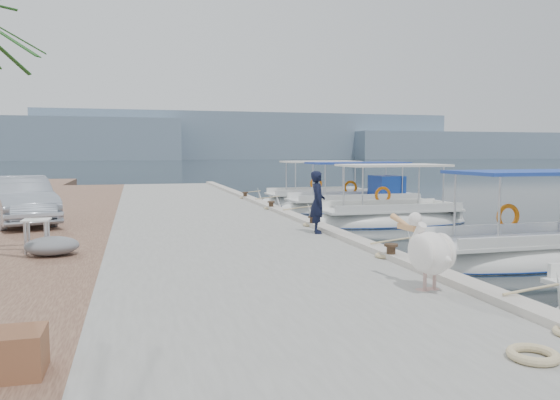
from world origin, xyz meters
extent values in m
plane|color=black|center=(0.00, 0.00, 0.00)|extent=(400.00, 400.00, 0.00)
cube|color=gray|center=(-3.00, 5.00, 0.25)|extent=(6.00, 40.00, 0.50)
cube|color=#AFA89B|center=(-0.22, 5.00, 0.56)|extent=(0.44, 40.00, 0.12)
cube|color=brown|center=(-8.00, 5.00, 0.25)|extent=(4.00, 40.00, 0.50)
cube|color=gray|center=(40.00, 210.00, 9.00)|extent=(160.00, 40.00, 18.00)
cube|color=gray|center=(140.00, 200.00, 5.50)|extent=(120.00, 40.00, 11.00)
ellipsoid|color=silver|center=(3.77, -2.41, 0.05)|extent=(6.34, 2.27, 1.30)
ellipsoid|color=navy|center=(3.77, -2.41, 0.03)|extent=(6.37, 2.31, 0.22)
cube|color=silver|center=(3.77, -2.41, 0.55)|extent=(5.20, 1.95, 0.08)
cube|color=#1F3D9C|center=(3.93, -2.41, 2.19)|extent=(3.80, 2.09, 0.08)
cylinder|color=silver|center=(2.34, -3.26, 1.35)|extent=(0.05, 0.05, 1.60)
torus|color=orange|center=(4.07, -1.33, 1.00)|extent=(0.68, 0.12, 0.68)
ellipsoid|color=silver|center=(3.77, 4.98, 0.05)|extent=(6.33, 2.34, 1.30)
ellipsoid|color=navy|center=(3.77, 4.98, 0.03)|extent=(6.37, 2.39, 0.22)
cube|color=silver|center=(3.77, 4.98, 0.55)|extent=(5.19, 2.01, 0.08)
cube|color=white|center=(3.93, 4.98, 2.19)|extent=(3.80, 2.15, 0.08)
cylinder|color=silver|center=(2.34, 4.11, 1.35)|extent=(0.05, 0.05, 1.60)
torus|color=orange|center=(4.07, 6.10, 1.00)|extent=(0.68, 0.12, 0.68)
ellipsoid|color=silver|center=(4.27, 9.57, 0.05)|extent=(7.34, 2.22, 1.30)
ellipsoid|color=navy|center=(4.27, 9.57, 0.03)|extent=(7.37, 2.27, 0.22)
cube|color=silver|center=(4.27, 9.57, 0.55)|extent=(6.02, 1.91, 0.08)
cube|color=#203CA3|center=(4.45, 9.57, 2.19)|extent=(4.40, 2.04, 0.08)
cylinder|color=silver|center=(2.62, 8.74, 1.35)|extent=(0.05, 0.05, 1.60)
torus|color=orange|center=(4.57, 10.63, 1.00)|extent=(0.68, 0.12, 0.68)
cube|color=navy|center=(5.92, 9.57, 1.10)|extent=(1.20, 1.56, 1.00)
ellipsoid|color=silver|center=(3.76, 13.12, 0.05)|extent=(6.32, 2.26, 1.30)
ellipsoid|color=navy|center=(3.76, 13.12, 0.03)|extent=(6.35, 2.30, 0.22)
cube|color=silver|center=(3.76, 13.12, 0.55)|extent=(5.18, 1.94, 0.08)
cube|color=silver|center=(3.92, 13.12, 2.19)|extent=(3.79, 2.08, 0.08)
cylinder|color=silver|center=(2.34, 12.28, 1.35)|extent=(0.05, 0.05, 1.60)
torus|color=orange|center=(4.06, 14.20, 1.00)|extent=(0.68, 0.12, 0.68)
cylinder|color=black|center=(-0.35, -3.50, 0.65)|extent=(0.18, 0.18, 0.30)
cylinder|color=black|center=(-0.35, -3.50, 0.80)|extent=(0.28, 0.28, 0.05)
cylinder|color=black|center=(-0.35, 1.50, 0.65)|extent=(0.18, 0.18, 0.30)
cylinder|color=black|center=(-0.35, 1.50, 0.80)|extent=(0.28, 0.28, 0.05)
cylinder|color=black|center=(-0.35, 6.50, 0.65)|extent=(0.18, 0.18, 0.30)
cylinder|color=black|center=(-0.35, 6.50, 0.80)|extent=(0.28, 0.28, 0.05)
cylinder|color=black|center=(-0.35, 11.50, 0.65)|extent=(0.18, 0.18, 0.30)
cylinder|color=black|center=(-0.35, 11.50, 0.80)|extent=(0.28, 0.28, 0.05)
cylinder|color=tan|center=(-0.96, -5.90, 0.68)|extent=(0.06, 0.06, 0.37)
cylinder|color=tan|center=(-0.78, -5.88, 0.68)|extent=(0.06, 0.06, 0.37)
ellipsoid|color=white|center=(-0.87, -5.89, 1.09)|extent=(0.62, 0.92, 0.68)
cylinder|color=white|center=(-0.90, -5.58, 1.38)|extent=(0.18, 0.33, 0.36)
sphere|color=white|center=(-0.92, -5.47, 1.58)|extent=(0.22, 0.22, 0.22)
cone|color=#EAA566|center=(-0.95, -5.14, 1.48)|extent=(0.18, 0.67, 0.26)
imported|color=black|center=(-0.60, 0.36, 1.34)|extent=(0.53, 0.68, 1.68)
imported|color=#B2BDCC|center=(-8.68, 4.50, 1.22)|extent=(2.88, 4.64, 1.44)
cube|color=brown|center=(-6.50, -7.80, 0.72)|extent=(0.55, 0.55, 0.44)
ellipsoid|color=slate|center=(-7.05, -1.22, 0.70)|extent=(1.10, 0.90, 0.40)
cylinder|color=silver|center=(-7.61, -0.99, 0.85)|extent=(0.06, 0.06, 0.70)
cylinder|color=silver|center=(-7.21, -0.99, 0.85)|extent=(0.06, 0.06, 0.70)
cylinder|color=silver|center=(-7.61, -0.59, 0.85)|extent=(0.06, 0.06, 0.70)
cylinder|color=silver|center=(-7.21, -0.59, 0.85)|extent=(0.06, 0.06, 0.70)
cube|color=white|center=(-7.41, -0.79, 1.21)|extent=(0.55, 0.55, 0.03)
torus|color=#C6B284|center=(-1.33, -8.76, 0.55)|extent=(0.54, 0.54, 0.10)
camera|label=1|loc=(-5.34, -13.45, 2.67)|focal=35.00mm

